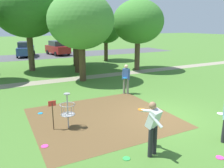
{
  "coord_description": "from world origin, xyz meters",
  "views": [
    {
      "loc": [
        -6.3,
        -7.18,
        3.87
      ],
      "look_at": [
        -1.23,
        2.64,
        1.0
      ],
      "focal_mm": 36.62,
      "sensor_mm": 36.0,
      "label": 1
    }
  ],
  "objects": [
    {
      "name": "parked_car_leftmost",
      "position": [
        -2.74,
        23.28,
        0.92
      ],
      "size": [
        2.63,
        4.48,
        1.84
      ],
      "color": "#2D4784",
      "rests_on": "ground"
    },
    {
      "name": "parked_car_center_left",
      "position": [
        1.23,
        23.08,
        0.92
      ],
      "size": [
        2.52,
        4.45,
        1.84
      ],
      "color": "maroon",
      "rests_on": "ground"
    },
    {
      "name": "parking_lot_strip",
      "position": [
        0.0,
        22.81,
        0.0
      ],
      "size": [
        36.0,
        6.0,
        0.01
      ],
      "primitive_type": "cube",
      "color": "#4C4C51",
      "rests_on": "ground"
    },
    {
      "name": "tree_far_center",
      "position": [
        -0.88,
        7.85,
        4.12
      ],
      "size": [
        4.49,
        4.49,
        6.05
      ],
      "color": "#4C3823",
      "rests_on": "ground"
    },
    {
      "name": "tree_mid_left",
      "position": [
        4.79,
        9.5,
        4.11
      ],
      "size": [
        4.31,
        4.31,
        5.96
      ],
      "color": "brown",
      "rests_on": "ground"
    },
    {
      "name": "gravel_path",
      "position": [
        0.0,
        8.71,
        0.0
      ],
      "size": [
        40.0,
        1.22,
        0.0
      ],
      "primitive_type": "cube",
      "color": "gray",
      "rests_on": "ground"
    },
    {
      "name": "tree_mid_center",
      "position": [
        4.74,
        15.67,
        3.33
      ],
      "size": [
        3.37,
        3.37,
        4.79
      ],
      "color": "#4C3823",
      "rests_on": "ground"
    },
    {
      "name": "player_foreground_watching",
      "position": [
        0.22,
        3.71,
        0.97
      ],
      "size": [
        0.45,
        0.47,
        1.71
      ],
      "color": "slate",
      "rests_on": "ground"
    },
    {
      "name": "ground_plane",
      "position": [
        0.0,
        0.0,
        0.0
      ],
      "size": [
        160.0,
        160.0,
        0.0
      ],
      "primitive_type": "plane",
      "color": "#47752D"
    },
    {
      "name": "tree_mid_right",
      "position": [
        -3.5,
        13.38,
        5.12
      ],
      "size": [
        5.48,
        5.48,
        7.47
      ],
      "color": "brown",
      "rests_on": "ground"
    },
    {
      "name": "frisbee_mid_grass",
      "position": [
        -4.77,
        2.84,
        0.01
      ],
      "size": [
        0.22,
        0.22,
        0.02
      ],
      "primitive_type": "cylinder",
      "color": "#1E93DB",
      "rests_on": "ground"
    },
    {
      "name": "tree_near_right",
      "position": [
        0.65,
        13.92,
        3.81
      ],
      "size": [
        4.47,
        4.47,
        5.72
      ],
      "color": "#4C3823",
      "rests_on": "ground"
    },
    {
      "name": "frisbee_by_tee",
      "position": [
        -0.64,
        -3.28,
        0.01
      ],
      "size": [
        0.24,
        0.24,
        0.02
      ],
      "primitive_type": "cylinder",
      "color": "#E53D99",
      "rests_on": "ground"
    },
    {
      "name": "disc_golf_basket",
      "position": [
        -4.12,
        0.85,
        0.75
      ],
      "size": [
        0.98,
        0.58,
        1.39
      ],
      "color": "#9E9EA3",
      "rests_on": "ground"
    },
    {
      "name": "frisbee_near_basket",
      "position": [
        -3.16,
        -2.03,
        0.01
      ],
      "size": [
        0.23,
        0.23,
        0.02
      ],
      "primitive_type": "cylinder",
      "color": "green",
      "rests_on": "ground"
    },
    {
      "name": "dirt_tee_pad",
      "position": [
        -2.47,
        1.14,
        0.0
      ],
      "size": [
        5.8,
        5.28,
        0.01
      ],
      "primitive_type": "cube",
      "color": "brown",
      "rests_on": "ground"
    },
    {
      "name": "player_waiting_left",
      "position": [
        -2.36,
        -2.2,
        0.99
      ],
      "size": [
        0.46,
        1.17,
        1.71
      ],
      "color": "#232328",
      "rests_on": "ground"
    },
    {
      "name": "frisbee_far_left",
      "position": [
        -5.18,
        -0.19,
        0.01
      ],
      "size": [
        0.24,
        0.24,
        0.02
      ],
      "primitive_type": "cylinder",
      "color": "#E53D99",
      "rests_on": "ground"
    },
    {
      "name": "tree_near_left",
      "position": [
        -0.23,
        10.86,
        4.61
      ],
      "size": [
        3.97,
        3.97,
        6.33
      ],
      "color": "#422D1E",
      "rests_on": "ground"
    }
  ]
}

